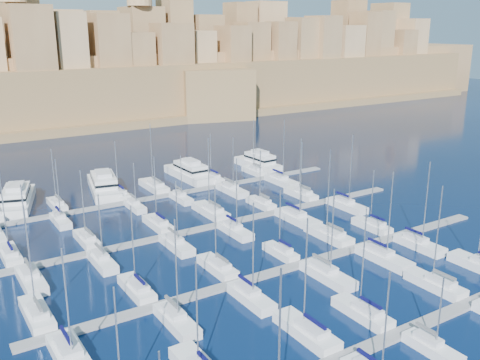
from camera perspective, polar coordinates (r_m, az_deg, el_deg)
ground at (r=94.23m, az=1.42°, el=-6.62°), size 600.00×600.00×0.00m
pontoon_near at (r=71.56m, az=17.31°, el=-15.11°), size 84.00×2.00×0.40m
pontoon_mid_near at (r=85.32m, az=5.96°, el=-9.09°), size 84.00×2.00×0.40m
pontoon_mid_far at (r=102.01m, az=-1.72°, el=-4.68°), size 84.00×2.00×0.40m
pontoon_far at (r=120.42m, az=-7.09°, el=-1.50°), size 84.00×2.00×0.40m
sailboat_2 at (r=67.91m, az=7.13°, el=-15.70°), size 2.99×9.96×15.49m
sailboat_3 at (r=72.95m, az=12.96°, el=-13.61°), size 2.70×8.99×14.41m
sailboat_4 at (r=83.03m, az=20.14°, el=-10.38°), size 2.77×9.23×15.66m
sailboat_9 at (r=68.30m, az=19.81°, el=-16.49°), size 2.20×7.33×10.13m
sailboat_12 at (r=75.54m, az=-20.83°, el=-13.21°), size 2.85×9.51×15.47m
sailboat_13 at (r=78.29m, az=-10.94°, el=-11.32°), size 2.62×8.72×13.29m
sailboat_14 at (r=83.35m, az=-2.40°, el=-9.24°), size 2.63×8.78×13.82m
sailboat_15 at (r=88.72m, az=4.38°, el=-7.66°), size 2.23×7.44×11.56m
sailboat_16 at (r=96.54m, az=9.46°, el=-5.77°), size 3.07×10.23×16.47m
sailboat_17 at (r=102.40m, az=13.92°, el=-4.77°), size 2.50×8.33×11.61m
sailboat_18 at (r=65.72m, az=-17.58°, el=-17.60°), size 3.17×10.58×14.51m
sailboat_19 at (r=70.06m, az=-6.81°, el=-14.62°), size 2.66×8.88×14.75m
sailboat_20 at (r=74.86m, az=1.13°, el=-12.34°), size 2.66×8.87×14.80m
sailboat_21 at (r=81.86m, az=9.29°, el=-9.93°), size 2.98×9.93×14.61m
sailboat_22 at (r=89.45m, az=15.05°, el=-7.96°), size 3.05×10.16×15.40m
sailboat_23 at (r=96.23m, az=18.56°, el=-6.51°), size 2.76×9.20×15.61m
sailboat_24 at (r=95.03m, az=-23.33°, el=-7.32°), size 2.63×8.78×14.68m
sailboat_25 at (r=97.14m, az=-16.03°, el=-6.09°), size 2.52×8.38×13.36m
sailboat_26 at (r=101.51m, az=-8.75°, el=-4.64°), size 2.66×8.88×13.89m
sailboat_27 at (r=107.10m, az=-3.13°, el=-3.34°), size 3.16×10.54×15.90m
sailboat_28 at (r=111.84m, az=2.27°, el=-2.50°), size 2.42×8.05×12.20m
sailboat_29 at (r=118.52m, az=6.53°, el=-1.50°), size 2.71×9.02×13.39m
sailboat_30 at (r=85.13m, az=-21.39°, el=-9.84°), size 2.92×9.73×15.71m
sailboat_31 at (r=87.92m, az=-14.49°, el=-8.38°), size 2.54×8.46×12.25m
sailboat_32 at (r=91.92m, az=-6.80°, el=-6.84°), size 2.69×8.97×12.38m
sailboat_33 at (r=97.24m, az=-0.53°, el=-5.39°), size 2.62×8.74×14.62m
sailboat_34 at (r=103.77m, az=6.14°, el=-4.06°), size 3.25×10.84×16.09m
sailboat_35 at (r=112.64m, az=11.31°, el=-2.65°), size 2.88×9.59×15.86m
sailboat_37 at (r=117.33m, az=-18.93°, el=-2.48°), size 2.48×8.27×12.75m
sailboat_38 at (r=121.01m, az=-12.79°, el=-1.43°), size 2.60×8.66×12.80m
sailboat_39 at (r=124.97m, az=-9.16°, el=-0.65°), size 3.25×10.83×15.63m
sailboat_40 at (r=130.20m, az=-3.00°, el=0.20°), size 2.53×8.43×11.92m
sailboat_41 at (r=136.33m, az=1.54°, el=0.96°), size 2.44×8.15×14.10m
sailboat_43 at (r=107.79m, az=-18.61°, el=-4.09°), size 2.38×7.93×13.21m
sailboat_44 at (r=112.19m, az=-11.14°, el=-2.75°), size 2.21×7.36×10.22m
sailboat_45 at (r=116.00m, az=-6.32°, el=-1.90°), size 2.29×7.62×10.47m
sailboat_46 at (r=120.70m, az=-0.89°, el=-1.06°), size 2.93×9.78×13.18m
sailboat_47 at (r=127.96m, az=4.43°, el=-0.09°), size 3.07×10.24×15.88m
motor_yacht_a at (r=121.01m, az=-22.69°, el=-1.82°), size 10.77×19.59×5.25m
motor_yacht_b at (r=125.18m, az=-14.33°, el=-0.47°), size 9.52×19.76×5.25m
motor_yacht_c at (r=132.37m, az=-5.39°, el=0.87°), size 5.58×17.58×5.25m
motor_yacht_d at (r=141.52m, az=2.02°, el=1.94°), size 5.47×15.77×5.25m
fortified_city at (r=233.42m, az=-20.66°, el=9.80°), size 460.00×108.95×59.52m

